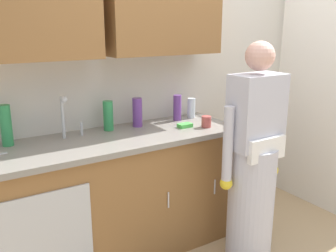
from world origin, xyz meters
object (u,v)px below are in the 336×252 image
Objects in this scene: bottle_water_short at (137,112)px; cup_by_sink at (206,122)px; bottle_cleaner_spray at (177,108)px; bottle_soap at (6,126)px; bottle_water_tall at (108,116)px; sponge at (185,125)px; bottle_dish_liquid at (191,108)px; sink at (76,144)px; person_at_sink at (253,172)px.

cup_by_sink is at bearing -34.45° from bottle_water_short.
bottle_soap is at bearing 178.80° from bottle_cleaner_spray.
bottle_soap is at bearing 179.32° from bottle_water_tall.
bottle_soap is at bearing 178.37° from bottle_water_short.
bottle_water_tall reaches higher than sponge.
bottle_water_short is 2.57× the size of cup_by_sink.
cup_by_sink is at bearing -104.14° from bottle_dish_liquid.
person_at_sink reaches higher than sink.
sponge is at bearing 114.57° from person_at_sink.
sink is 4.55× the size of sponge.
bottle_water_short is at bearing -178.96° from bottle_dish_liquid.
bottle_water_short reaches higher than sponge.
bottle_soap is (-0.96, 0.03, 0.02)m from bottle_water_short.
bottle_water_tall is 0.24m from bottle_water_short.
person_at_sink is 1.73m from bottle_soap.
bottle_dish_liquid is 0.75× the size of bottle_water_short.
bottle_water_short is 0.55m from cup_by_sink.
sink reaches higher than sponge.
sponge is at bearing -36.33° from bottle_water_short.
sink reaches higher than bottle_dish_liquid.
bottle_soap is at bearing 179.32° from bottle_dish_liquid.
sink is 0.95m from bottle_cleaner_spray.
sponge is (0.30, -0.22, -0.10)m from bottle_water_short.
bottle_water_short reaches higher than cup_by_sink.
bottle_cleaner_spray is at bearing 71.71° from sponge.
bottle_water_tall is 2.57× the size of cup_by_sink.
sink is at bearing -164.84° from bottle_water_short.
person_at_sink is 0.63m from sponge.
bottle_water_short is at bearing 179.91° from bottle_cleaner_spray.
bottle_water_short is 0.96m from bottle_soap.
bottle_dish_liquid is 1.92× the size of cup_by_sink.
bottle_water_tall is (0.31, 0.17, 0.13)m from sink.
person_at_sink is 7.56× the size of bottle_cleaner_spray.
bottle_water_short is (-0.53, -0.01, 0.03)m from bottle_dish_liquid.
bottle_cleaner_spray is 1.95× the size of sponge.
bottle_water_short is (-0.38, 0.00, 0.01)m from bottle_cleaner_spray.
bottle_cleaner_spray is 0.77× the size of bottle_soap.
bottle_cleaner_spray is (0.61, -0.02, -0.01)m from bottle_water_tall.
bottle_water_tall reaches higher than bottle_cleaner_spray.
bottle_water_tall is at bearing 154.60° from cup_by_sink.
bottle_soap is 3.13× the size of cup_by_sink.
bottle_cleaner_spray is at bearing 103.18° from cup_by_sink.
person_at_sink is 7.14× the size of bottle_water_tall.
bottle_water_tall is 0.77m from bottle_dish_liquid.
bottle_water_tall is 0.60m from sponge.
sponge is at bearing 149.77° from cup_by_sink.
bottle_soap is at bearing 152.76° from person_at_sink.
sink is at bearing 171.04° from cup_by_sink.
bottle_soap is (-1.49, 0.02, 0.05)m from bottle_dish_liquid.
person_at_sink is 0.84m from bottle_cleaner_spray.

